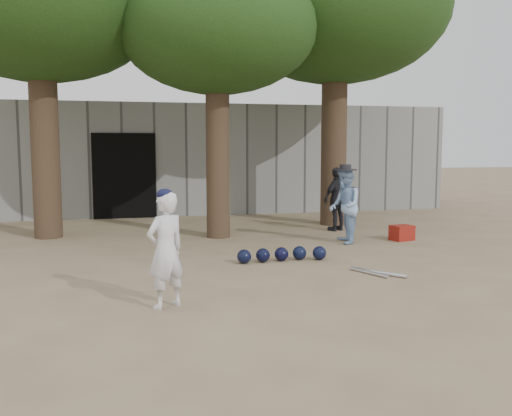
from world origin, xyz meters
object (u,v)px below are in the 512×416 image
object	(u,v)px
spectator_blue	(345,206)
red_bag	(402,233)
spectator_dark	(338,199)
boy_player	(166,250)

from	to	relation	value
spectator_blue	red_bag	bearing A→B (deg)	103.12
spectator_dark	red_bag	size ratio (longest dim) A/B	3.35
boy_player	red_bag	distance (m)	6.19
spectator_dark	red_bag	distance (m)	1.79
boy_player	red_bag	bearing A→B (deg)	-174.30
red_bag	boy_player	bearing A→B (deg)	-144.04
boy_player	spectator_dark	distance (m)	6.66
spectator_blue	spectator_dark	size ratio (longest dim) A/B	1.03
spectator_blue	red_bag	size ratio (longest dim) A/B	3.47
spectator_blue	spectator_dark	xyz separation A→B (m)	(0.50, 1.58, -0.02)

